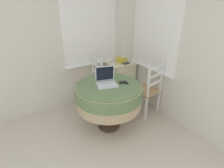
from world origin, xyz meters
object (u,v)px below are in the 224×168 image
object	(u,v)px
computer_mouse	(121,82)
cell_phone	(125,82)
book_on_cabinet	(124,62)
storage_box	(121,60)
round_dining_table	(109,94)
corner_cabinet	(121,79)
laptop	(106,81)
dining_chair_near_right_window	(147,90)
dining_chair_near_back_window	(92,83)

from	to	relation	value
computer_mouse	cell_phone	world-z (taller)	computer_mouse
book_on_cabinet	storage_box	bearing A→B (deg)	121.42
round_dining_table	corner_cabinet	bearing A→B (deg)	46.34
corner_cabinet	book_on_cabinet	xyz separation A→B (m)	(0.05, -0.05, 0.39)
laptop	computer_mouse	xyz separation A→B (m)	(0.20, -0.11, -0.03)
laptop	cell_phone	bearing A→B (deg)	-23.12
storage_box	cell_phone	bearing A→B (deg)	-121.12
computer_mouse	storage_box	distance (m)	1.07
book_on_cabinet	laptop	bearing A→B (deg)	-139.58
round_dining_table	computer_mouse	bearing A→B (deg)	-17.28
round_dining_table	cell_phone	bearing A→B (deg)	-14.63
computer_mouse	corner_cabinet	xyz separation A→B (m)	(0.60, 0.88, -0.42)
laptop	dining_chair_near_right_window	world-z (taller)	laptop
corner_cabinet	book_on_cabinet	world-z (taller)	book_on_cabinet
round_dining_table	dining_chair_near_right_window	world-z (taller)	dining_chair_near_right_window
cell_phone	storage_box	xyz separation A→B (m)	(0.54, 0.89, 0.03)
corner_cabinet	book_on_cabinet	bearing A→B (deg)	-47.19
round_dining_table	dining_chair_near_back_window	world-z (taller)	dining_chair_near_back_window
round_dining_table	laptop	world-z (taller)	laptop
storage_box	book_on_cabinet	world-z (taller)	storage_box
laptop	dining_chair_near_back_window	distance (m)	0.83
laptop	round_dining_table	bearing A→B (deg)	-73.05
cell_phone	corner_cabinet	xyz separation A→B (m)	(0.52, 0.89, -0.40)
cell_phone	dining_chair_near_right_window	distance (m)	0.63
cell_phone	dining_chair_near_back_window	world-z (taller)	dining_chair_near_back_window
laptop	storage_box	xyz separation A→B (m)	(0.81, 0.77, -0.02)
storage_box	laptop	bearing A→B (deg)	-136.32
laptop	book_on_cabinet	size ratio (longest dim) A/B	1.63
cell_phone	book_on_cabinet	world-z (taller)	cell_phone
computer_mouse	storage_box	xyz separation A→B (m)	(0.61, 0.88, 0.02)
book_on_cabinet	computer_mouse	bearing A→B (deg)	-128.06
round_dining_table	computer_mouse	size ratio (longest dim) A/B	12.44
round_dining_table	computer_mouse	world-z (taller)	computer_mouse
computer_mouse	book_on_cabinet	bearing A→B (deg)	51.94
dining_chair_near_back_window	corner_cabinet	distance (m)	0.71
dining_chair_near_right_window	corner_cabinet	distance (m)	0.82
dining_chair_near_right_window	laptop	bearing A→B (deg)	176.55
computer_mouse	cell_phone	size ratio (longest dim) A/B	0.69
laptop	cell_phone	size ratio (longest dim) A/B	3.00
laptop	computer_mouse	world-z (taller)	laptop
dining_chair_near_right_window	corner_cabinet	size ratio (longest dim) A/B	1.33
dining_chair_near_back_window	computer_mouse	bearing A→B (deg)	-83.05
laptop	dining_chair_near_right_window	bearing A→B (deg)	-3.45
corner_cabinet	laptop	bearing A→B (deg)	-135.98
book_on_cabinet	cell_phone	bearing A→B (deg)	-124.36
dining_chair_near_back_window	storage_box	distance (m)	0.79
cell_phone	laptop	bearing A→B (deg)	156.88
dining_chair_near_back_window	book_on_cabinet	xyz separation A→B (m)	(0.75, -0.03, 0.30)
corner_cabinet	round_dining_table	bearing A→B (deg)	-133.66
laptop	cell_phone	world-z (taller)	laptop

